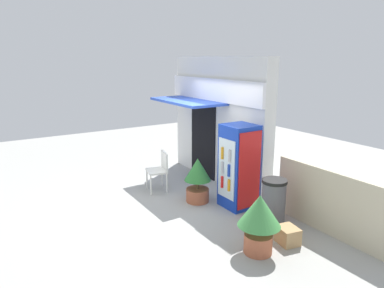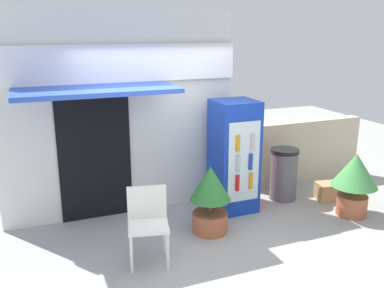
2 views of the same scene
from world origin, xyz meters
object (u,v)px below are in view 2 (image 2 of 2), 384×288
Objects in this scene: potted_plant_near_shop at (210,195)px; cardboard_box at (328,191)px; potted_plant_curbside at (355,178)px; plastic_chair at (148,218)px; trash_bin at (284,174)px; drink_cooler at (234,156)px.

cardboard_box is (2.27, 0.30, -0.40)m from potted_plant_near_shop.
potted_plant_near_shop reaches higher than cardboard_box.
cardboard_box is (0.05, 0.61, -0.45)m from potted_plant_curbside.
plastic_chair is 2.80m from trash_bin.
drink_cooler is 2.01× the size of trash_bin.
trash_bin is at bearing 21.03° from potted_plant_near_shop.
plastic_chair is at bearing -158.97° from trash_bin.
potted_plant_near_shop is 2.33m from cardboard_box.
drink_cooler reaches higher than plastic_chair.
potted_plant_near_shop is at bearing 21.03° from plastic_chair.
potted_plant_curbside is 2.73× the size of cardboard_box.
drink_cooler is at bearing 150.68° from potted_plant_curbside.
potted_plant_curbside is at bearing 1.29° from plastic_chair.
drink_cooler is 0.93m from potted_plant_near_shop.
cardboard_box is at bearing -25.59° from trash_bin.
cardboard_box is (3.27, 0.68, -0.40)m from plastic_chair.
potted_plant_curbside is at bearing -29.32° from drink_cooler.
trash_bin is at bearing 123.35° from potted_plant_curbside.
trash_bin is at bearing 21.03° from plastic_chair.
plastic_chair is 1.07× the size of trash_bin.
potted_plant_near_shop is 1.73m from trash_bin.
plastic_chair is 3.37m from cardboard_box.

